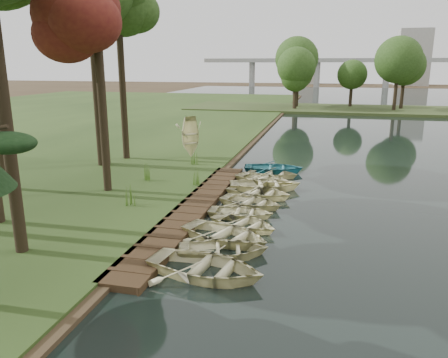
% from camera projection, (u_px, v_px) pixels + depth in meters
% --- Properties ---
extents(ground, '(300.00, 300.00, 0.00)m').
position_uv_depth(ground, '(226.00, 214.00, 20.59)').
color(ground, '#3D2F1D').
extents(boardwalk, '(1.60, 16.00, 0.30)m').
position_uv_depth(boardwalk, '(194.00, 209.00, 20.91)').
color(boardwalk, '#342414').
rests_on(boardwalk, ground).
extents(peninsula, '(50.00, 14.00, 0.45)m').
position_uv_depth(peninsula, '(354.00, 110.00, 65.72)').
color(peninsula, '#35441E').
rests_on(peninsula, ground).
extents(far_trees, '(45.60, 5.60, 8.80)m').
position_uv_depth(far_trees, '(334.00, 67.00, 64.89)').
color(far_trees, black).
rests_on(far_trees, peninsula).
extents(bridge, '(95.90, 4.00, 8.60)m').
position_uv_depth(bridge, '(360.00, 63.00, 128.80)').
color(bridge, '#A5A5A0').
rests_on(bridge, ground).
extents(building_a, '(10.00, 8.00, 18.00)m').
position_uv_depth(building_a, '(413.00, 57.00, 143.09)').
color(building_a, '#A5A5A0').
rests_on(building_a, ground).
extents(building_b, '(8.00, 8.00, 12.00)m').
position_uv_depth(building_b, '(305.00, 67.00, 156.50)').
color(building_b, '#A5A5A0').
rests_on(building_b, ground).
extents(rowboat_0, '(4.45, 3.51, 0.83)m').
position_uv_depth(rowboat_0, '(206.00, 265.00, 14.36)').
color(rowboat_0, beige).
rests_on(rowboat_0, water).
extents(rowboat_1, '(3.82, 3.14, 0.69)m').
position_uv_depth(rowboat_1, '(223.00, 247.00, 15.90)').
color(rowboat_1, beige).
rests_on(rowboat_1, water).
extents(rowboat_2, '(4.46, 3.84, 0.78)m').
position_uv_depth(rowboat_2, '(225.00, 232.00, 17.20)').
color(rowboat_2, beige).
rests_on(rowboat_2, water).
extents(rowboat_3, '(3.68, 3.22, 0.63)m').
position_uv_depth(rowboat_3, '(244.00, 221.00, 18.59)').
color(rowboat_3, beige).
rests_on(rowboat_3, water).
extents(rowboat_4, '(3.02, 2.18, 0.62)m').
position_uv_depth(rowboat_4, '(241.00, 211.00, 19.96)').
color(rowboat_4, beige).
rests_on(rowboat_4, water).
extents(rowboat_5, '(3.74, 3.13, 0.66)m').
position_uv_depth(rowboat_5, '(251.00, 200.00, 21.41)').
color(rowboat_5, beige).
rests_on(rowboat_5, water).
extents(rowboat_6, '(4.00, 3.28, 0.72)m').
position_uv_depth(rowboat_6, '(259.00, 191.00, 22.96)').
color(rowboat_6, beige).
rests_on(rowboat_6, water).
extents(rowboat_7, '(4.55, 3.76, 0.82)m').
position_uv_depth(rowboat_7, '(265.00, 183.00, 24.22)').
color(rowboat_7, beige).
rests_on(rowboat_7, water).
extents(rowboat_8, '(4.36, 3.84, 0.75)m').
position_uv_depth(rowboat_8, '(264.00, 178.00, 25.47)').
color(rowboat_8, beige).
rests_on(rowboat_8, water).
extents(rowboat_9, '(3.35, 2.60, 0.64)m').
position_uv_depth(rowboat_9, '(273.00, 172.00, 27.08)').
color(rowboat_9, beige).
rests_on(rowboat_9, water).
extents(rowboat_10, '(4.04, 3.09, 0.78)m').
position_uv_depth(rowboat_10, '(274.00, 167.00, 28.19)').
color(rowboat_10, teal).
rests_on(rowboat_10, water).
extents(stored_rowboat, '(3.65, 3.56, 0.62)m').
position_uv_depth(stored_rowboat, '(190.00, 153.00, 31.65)').
color(stored_rowboat, beige).
rests_on(stored_rowboat, bank).
extents(tree_2, '(4.05, 4.05, 10.16)m').
position_uv_depth(tree_2, '(96.00, 27.00, 21.36)').
color(tree_2, black).
rests_on(tree_2, bank).
extents(tree_6, '(4.48, 4.48, 12.58)m').
position_uv_depth(tree_6, '(118.00, 2.00, 28.80)').
color(tree_6, black).
rests_on(tree_6, bank).
extents(reeds_0, '(0.60, 0.60, 0.95)m').
position_uv_depth(reeds_0, '(131.00, 195.00, 20.87)').
color(reeds_0, '#3F661E').
rests_on(reeds_0, bank).
extents(reeds_1, '(0.60, 0.60, 0.87)m').
position_uv_depth(reeds_1, '(196.00, 177.00, 24.33)').
color(reeds_1, '#3F661E').
rests_on(reeds_1, bank).
extents(reeds_2, '(0.60, 0.60, 1.07)m').
position_uv_depth(reeds_2, '(146.00, 172.00, 25.26)').
color(reeds_2, '#3F661E').
rests_on(reeds_2, bank).
extents(reeds_3, '(0.60, 0.60, 0.94)m').
position_uv_depth(reeds_3, '(195.00, 157.00, 29.42)').
color(reeds_3, '#3F661E').
rests_on(reeds_3, bank).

